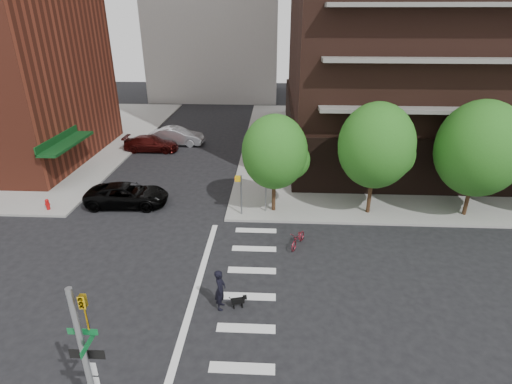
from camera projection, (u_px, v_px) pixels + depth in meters
ground at (184, 294)px, 18.21m from camera, size 120.00×120.00×0.00m
sidewalk_ne at (445, 144)px, 38.61m from camera, size 39.00×33.00×0.15m
crosswalk at (232, 296)px, 18.10m from camera, size 3.85×13.00×0.01m
tree_a at (275, 152)px, 24.09m from camera, size 4.00×4.00×5.90m
tree_b at (376, 146)px, 23.61m from camera, size 4.50×4.50×6.65m
tree_c at (479, 149)px, 23.37m from camera, size 5.00×5.00×6.80m
pedestrian_signal at (247, 189)px, 24.55m from camera, size 2.18×0.67×2.60m
fire_hydrant at (47, 204)px, 25.57m from camera, size 0.24×0.24×0.73m
parked_car_black at (127, 195)px, 26.36m from camera, size 2.65×5.40×1.48m
parked_car_maroon at (151, 144)px, 36.74m from camera, size 2.01×4.92×1.43m
parked_car_silver at (177, 136)px, 38.48m from camera, size 2.04×5.20×1.69m
scooter at (298, 238)px, 21.80m from camera, size 1.29×1.89×0.94m
dog_walker at (220, 290)px, 17.02m from camera, size 0.71×0.48×1.91m
dog at (239, 301)px, 17.27m from camera, size 0.69×0.32×0.57m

